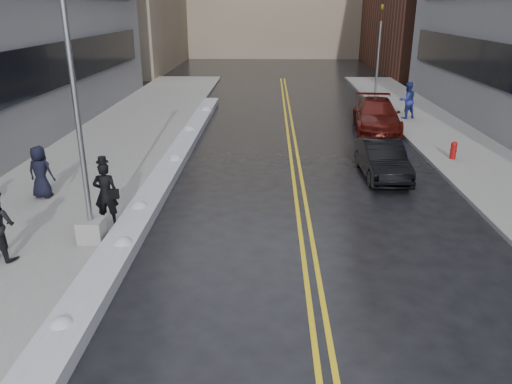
# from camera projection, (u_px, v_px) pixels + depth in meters

# --- Properties ---
(ground) EXTENTS (160.00, 160.00, 0.00)m
(ground) POSITION_uv_depth(u_px,v_px,m) (206.00, 286.00, 11.55)
(ground) COLOR black
(ground) RESTS_ON ground
(sidewalk_west) EXTENTS (5.50, 50.00, 0.15)m
(sidewalk_west) POSITION_uv_depth(u_px,v_px,m) (99.00, 157.00, 21.04)
(sidewalk_west) COLOR gray
(sidewalk_west) RESTS_ON ground
(sidewalk_east) EXTENTS (4.00, 50.00, 0.15)m
(sidewalk_east) POSITION_uv_depth(u_px,v_px,m) (476.00, 161.00, 20.61)
(sidewalk_east) COLOR gray
(sidewalk_east) RESTS_ON ground
(lane_line_left) EXTENTS (0.12, 50.00, 0.01)m
(lane_line_left) POSITION_uv_depth(u_px,v_px,m) (291.00, 161.00, 20.84)
(lane_line_left) COLOR gold
(lane_line_left) RESTS_ON ground
(lane_line_right) EXTENTS (0.12, 50.00, 0.01)m
(lane_line_right) POSITION_uv_depth(u_px,v_px,m) (298.00, 161.00, 20.83)
(lane_line_right) COLOR gold
(lane_line_right) RESTS_ON ground
(snow_ridge) EXTENTS (0.90, 30.00, 0.34)m
(snow_ridge) POSITION_uv_depth(u_px,v_px,m) (168.00, 171.00, 19.04)
(snow_ridge) COLOR silver
(snow_ridge) RESTS_ON ground
(lamppost) EXTENTS (0.65, 0.65, 7.62)m
(lamppost) POSITION_uv_depth(u_px,v_px,m) (82.00, 156.00, 12.62)
(lamppost) COLOR gray
(lamppost) RESTS_ON sidewalk_west
(fire_hydrant) EXTENTS (0.26, 0.26, 0.73)m
(fire_hydrant) POSITION_uv_depth(u_px,v_px,m) (454.00, 149.00, 20.47)
(fire_hydrant) COLOR maroon
(fire_hydrant) RESTS_ON sidewalk_east
(traffic_signal) EXTENTS (0.16, 0.20, 6.00)m
(traffic_signal) POSITION_uv_depth(u_px,v_px,m) (379.00, 49.00, 32.58)
(traffic_signal) COLOR gray
(traffic_signal) RESTS_ON sidewalk_east
(pedestrian_fedora) EXTENTS (0.72, 0.51, 1.87)m
(pedestrian_fedora) POSITION_uv_depth(u_px,v_px,m) (106.00, 194.00, 14.15)
(pedestrian_fedora) COLOR black
(pedestrian_fedora) RESTS_ON sidewalk_west
(pedestrian_c) EXTENTS (0.92, 0.67, 1.74)m
(pedestrian_c) POSITION_uv_depth(u_px,v_px,m) (40.00, 172.00, 16.20)
(pedestrian_c) COLOR black
(pedestrian_c) RESTS_ON sidewalk_west
(pedestrian_east) EXTENTS (1.17, 1.04, 2.00)m
(pedestrian_east) POSITION_uv_depth(u_px,v_px,m) (407.00, 100.00, 27.65)
(pedestrian_east) COLOR navy
(pedestrian_east) RESTS_ON sidewalk_east
(car_black) EXTENTS (1.51, 4.11, 1.35)m
(car_black) POSITION_uv_depth(u_px,v_px,m) (382.00, 159.00, 18.71)
(car_black) COLOR black
(car_black) RESTS_ON ground
(car_maroon) EXTENTS (2.73, 5.61, 1.57)m
(car_maroon) POSITION_uv_depth(u_px,v_px,m) (376.00, 115.00, 25.69)
(car_maroon) COLOR #48100B
(car_maroon) RESTS_ON ground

